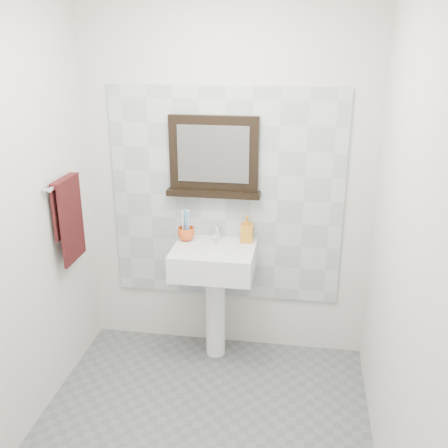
# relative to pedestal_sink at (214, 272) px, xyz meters

# --- Properties ---
(floor) EXTENTS (2.00, 2.20, 0.01)m
(floor) POSITION_rel_pedestal_sink_xyz_m (0.05, -0.87, -0.68)
(floor) COLOR slate
(floor) RESTS_ON ground
(back_wall) EXTENTS (2.00, 0.01, 2.50)m
(back_wall) POSITION_rel_pedestal_sink_xyz_m (0.05, 0.23, 0.57)
(back_wall) COLOR silver
(back_wall) RESTS_ON ground
(front_wall) EXTENTS (2.00, 0.01, 2.50)m
(front_wall) POSITION_rel_pedestal_sink_xyz_m (0.05, -1.97, 0.57)
(front_wall) COLOR silver
(front_wall) RESTS_ON ground
(left_wall) EXTENTS (0.01, 2.20, 2.50)m
(left_wall) POSITION_rel_pedestal_sink_xyz_m (-0.95, -0.87, 0.57)
(left_wall) COLOR silver
(left_wall) RESTS_ON ground
(right_wall) EXTENTS (0.01, 2.20, 2.50)m
(right_wall) POSITION_rel_pedestal_sink_xyz_m (1.05, -0.87, 0.57)
(right_wall) COLOR silver
(right_wall) RESTS_ON ground
(splashback) EXTENTS (1.60, 0.02, 1.50)m
(splashback) POSITION_rel_pedestal_sink_xyz_m (0.05, 0.21, 0.47)
(splashback) COLOR #B4BEC3
(splashback) RESTS_ON back_wall
(pedestal_sink) EXTENTS (0.55, 0.44, 0.96)m
(pedestal_sink) POSITION_rel_pedestal_sink_xyz_m (0.00, 0.00, 0.00)
(pedestal_sink) COLOR white
(pedestal_sink) RESTS_ON ground
(toothbrush_cup) EXTENTS (0.13, 0.13, 0.09)m
(toothbrush_cup) POSITION_rel_pedestal_sink_xyz_m (-0.21, 0.10, 0.23)
(toothbrush_cup) COLOR #E2531A
(toothbrush_cup) RESTS_ON pedestal_sink
(toothbrushes) EXTENTS (0.05, 0.04, 0.21)m
(toothbrushes) POSITION_rel_pedestal_sink_xyz_m (-0.21, 0.10, 0.31)
(toothbrushes) COLOR white
(toothbrushes) RESTS_ON toothbrush_cup
(soap_dispenser) EXTENTS (0.09, 0.09, 0.19)m
(soap_dispenser) POSITION_rel_pedestal_sink_xyz_m (0.21, 0.14, 0.28)
(soap_dispenser) COLOR #CA6317
(soap_dispenser) RESTS_ON pedestal_sink
(framed_mirror) EXTENTS (0.64, 0.11, 0.55)m
(framed_mirror) POSITION_rel_pedestal_sink_xyz_m (-0.03, 0.19, 0.75)
(framed_mirror) COLOR black
(framed_mirror) RESTS_ON back_wall
(towel_bar) EXTENTS (0.07, 0.40, 0.03)m
(towel_bar) POSITION_rel_pedestal_sink_xyz_m (-0.90, -0.25, 0.67)
(towel_bar) COLOR silver
(towel_bar) RESTS_ON left_wall
(hand_towel) EXTENTS (0.06, 0.30, 0.55)m
(hand_towel) POSITION_rel_pedestal_sink_xyz_m (-0.89, -0.25, 0.46)
(hand_towel) COLOR #340E0F
(hand_towel) RESTS_ON towel_bar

